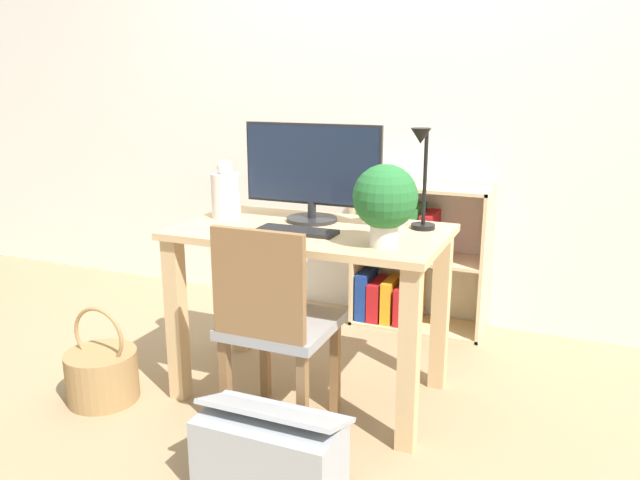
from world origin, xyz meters
TOP-DOWN VIEW (x-y plane):
  - ground_plane at (0.00, 0.00)m, footprint 10.00×10.00m
  - wall_back at (0.00, 1.09)m, footprint 8.00×0.05m
  - desk at (0.00, 0.00)m, footprint 1.12×0.64m
  - monitor at (-0.05, 0.13)m, footprint 0.62×0.22m
  - keyboard at (-0.02, -0.09)m, footprint 0.32×0.11m
  - vase at (-0.43, 0.05)m, footprint 0.13×0.13m
  - desk_lamp at (0.43, 0.12)m, footprint 0.10×0.19m
  - potted_plant at (0.37, -0.16)m, footprint 0.24×0.24m
  - chair at (-0.00, -0.34)m, footprint 0.40×0.40m
  - bookshelf at (0.15, 0.92)m, footprint 0.72×0.28m
  - basket at (-0.80, -0.41)m, footprint 0.30×0.30m
  - storage_box at (0.15, -0.68)m, footprint 0.49×0.29m

SIDE VIEW (x-z plane):
  - ground_plane at x=0.00m, z-range 0.00..0.00m
  - basket at x=-0.80m, z-range -0.09..0.33m
  - storage_box at x=0.15m, z-range -0.02..0.30m
  - bookshelf at x=0.15m, z-range -0.02..0.78m
  - chair at x=0.00m, z-range 0.04..0.88m
  - desk at x=0.00m, z-range 0.21..0.95m
  - keyboard at x=-0.02m, z-range 0.74..0.76m
  - vase at x=-0.43m, z-range 0.72..0.98m
  - potted_plant at x=0.37m, z-range 0.77..1.07m
  - monitor at x=-0.05m, z-range 0.76..1.18m
  - desk_lamp at x=0.43m, z-range 0.79..1.21m
  - wall_back at x=0.00m, z-range 0.00..2.60m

